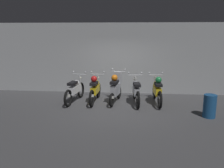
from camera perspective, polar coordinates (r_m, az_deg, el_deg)
ground_plane at (r=8.82m, az=0.54°, el=-5.61°), size 80.00×80.00×0.00m
back_wall at (r=10.73m, az=1.54°, el=6.16°), size 16.00×0.30×3.11m
motorbike_slot_0 at (r=9.50m, az=-8.86°, el=-1.34°), size 0.58×1.94×1.15m
motorbike_slot_1 at (r=9.37m, az=-4.05°, el=-1.18°), size 0.59×1.95×1.15m
motorbike_slot_2 at (r=9.27m, az=0.88°, el=-1.05°), size 0.58×1.67×1.29m
motorbike_slot_3 at (r=9.23m, az=5.81°, el=-1.66°), size 0.59×1.95×1.15m
motorbike_slot_4 at (r=9.34m, az=10.77°, el=-1.43°), size 0.59×1.95×1.15m
trash_bin at (r=8.35m, az=22.34°, el=-4.92°), size 0.41×0.41×0.76m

